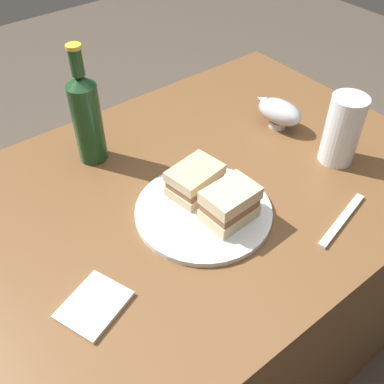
% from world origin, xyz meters
% --- Properties ---
extents(ground_plane, '(6.00, 6.00, 0.00)m').
position_xyz_m(ground_plane, '(0.00, 0.00, 0.00)').
color(ground_plane, '#4C4238').
extents(dining_table, '(1.20, 0.77, 0.75)m').
position_xyz_m(dining_table, '(0.00, 0.00, 0.38)').
color(dining_table, brown).
rests_on(dining_table, ground).
extents(plate, '(0.28, 0.28, 0.01)m').
position_xyz_m(plate, '(-0.00, 0.08, 0.76)').
color(plate, white).
rests_on(plate, dining_table).
extents(sandwich_half_left, '(0.11, 0.08, 0.08)m').
position_xyz_m(sandwich_half_left, '(-0.02, 0.13, 0.80)').
color(sandwich_half_left, beige).
rests_on(sandwich_half_left, plate).
extents(sandwich_half_right, '(0.12, 0.09, 0.06)m').
position_xyz_m(sandwich_half_right, '(-0.02, 0.03, 0.80)').
color(sandwich_half_right, '#CCB284').
rests_on(sandwich_half_right, plate).
extents(potato_wedge_front, '(0.04, 0.05, 0.02)m').
position_xyz_m(potato_wedge_front, '(-0.06, 0.03, 0.77)').
color(potato_wedge_front, gold).
rests_on(potato_wedge_front, plate).
extents(potato_wedge_middle, '(0.06, 0.05, 0.02)m').
position_xyz_m(potato_wedge_middle, '(-0.07, 0.08, 0.77)').
color(potato_wedge_middle, '#AD702D').
rests_on(potato_wedge_middle, plate).
extents(potato_wedge_back, '(0.04, 0.05, 0.02)m').
position_xyz_m(potato_wedge_back, '(-0.03, 0.05, 0.77)').
color(potato_wedge_back, '#B77F33').
rests_on(potato_wedge_back, plate).
extents(potato_wedge_left_edge, '(0.05, 0.05, 0.02)m').
position_xyz_m(potato_wedge_left_edge, '(-0.07, 0.10, 0.77)').
color(potato_wedge_left_edge, '#B77F33').
rests_on(potato_wedge_left_edge, plate).
extents(potato_wedge_right_edge, '(0.03, 0.04, 0.02)m').
position_xyz_m(potato_wedge_right_edge, '(-0.07, 0.09, 0.77)').
color(potato_wedge_right_edge, '#B77F33').
rests_on(potato_wedge_right_edge, plate).
extents(potato_wedge_stray, '(0.05, 0.04, 0.02)m').
position_xyz_m(potato_wedge_stray, '(-0.05, 0.12, 0.77)').
color(potato_wedge_stray, '#AD702D').
rests_on(potato_wedge_stray, plate).
extents(pint_glass, '(0.08, 0.08, 0.16)m').
position_xyz_m(pint_glass, '(-0.36, 0.13, 0.82)').
color(pint_glass, white).
rests_on(pint_glass, dining_table).
extents(gravy_boat, '(0.09, 0.14, 0.07)m').
position_xyz_m(gravy_boat, '(-0.34, -0.05, 0.80)').
color(gravy_boat, '#B7B7BC').
rests_on(gravy_boat, dining_table).
extents(cider_bottle, '(0.07, 0.07, 0.28)m').
position_xyz_m(cider_bottle, '(0.09, -0.22, 0.87)').
color(cider_bottle, '#19421E').
rests_on(cider_bottle, dining_table).
extents(napkin, '(0.13, 0.12, 0.01)m').
position_xyz_m(napkin, '(0.29, 0.14, 0.76)').
color(napkin, silver).
rests_on(napkin, dining_table).
extents(fork, '(0.18, 0.06, 0.01)m').
position_xyz_m(fork, '(-0.21, 0.27, 0.76)').
color(fork, silver).
rests_on(fork, dining_table).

